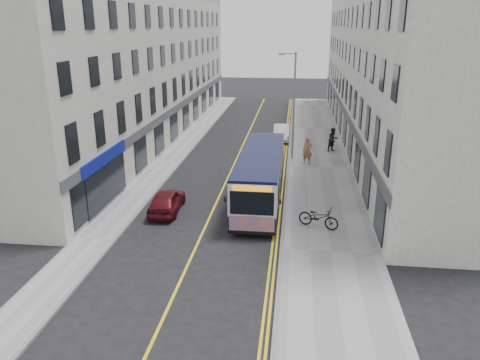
% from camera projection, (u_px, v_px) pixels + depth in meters
% --- Properties ---
extents(ground, '(140.00, 140.00, 0.00)m').
position_uv_depth(ground, '(201.00, 235.00, 23.13)').
color(ground, black).
rests_on(ground, ground).
extents(pavement_east, '(4.50, 64.00, 0.12)m').
position_uv_depth(pavement_east, '(319.00, 168.00, 33.70)').
color(pavement_east, '#949497').
rests_on(pavement_east, ground).
extents(pavement_west, '(2.00, 64.00, 0.12)m').
position_uv_depth(pavement_west, '(167.00, 162.00, 34.97)').
color(pavement_west, '#949497').
rests_on(pavement_west, ground).
extents(kerb_east, '(0.18, 64.00, 0.13)m').
position_uv_depth(kerb_east, '(288.00, 166.00, 33.95)').
color(kerb_east, slate).
rests_on(kerb_east, ground).
extents(kerb_west, '(0.18, 64.00, 0.13)m').
position_uv_depth(kerb_west, '(180.00, 163.00, 34.86)').
color(kerb_west, slate).
rests_on(kerb_west, ground).
extents(road_centre_line, '(0.12, 64.00, 0.01)m').
position_uv_depth(road_centre_line, '(234.00, 165.00, 34.42)').
color(road_centre_line, yellow).
rests_on(road_centre_line, ground).
extents(road_dbl_yellow_inner, '(0.10, 64.00, 0.01)m').
position_uv_depth(road_dbl_yellow_inner, '(282.00, 167.00, 34.02)').
color(road_dbl_yellow_inner, yellow).
rests_on(road_dbl_yellow_inner, ground).
extents(road_dbl_yellow_outer, '(0.10, 64.00, 0.01)m').
position_uv_depth(road_dbl_yellow_outer, '(285.00, 167.00, 34.00)').
color(road_dbl_yellow_outer, yellow).
rests_on(road_dbl_yellow_outer, ground).
extents(terrace_east, '(6.00, 46.00, 13.00)m').
position_uv_depth(terrace_east, '(382.00, 66.00, 39.51)').
color(terrace_east, silver).
rests_on(terrace_east, ground).
extents(terrace_west, '(6.00, 46.00, 13.00)m').
position_uv_depth(terrace_west, '(147.00, 64.00, 41.83)').
color(terrace_west, silver).
rests_on(terrace_west, ground).
extents(streetlamp, '(1.32, 0.18, 8.00)m').
position_uv_depth(streetlamp, '(293.00, 103.00, 34.43)').
color(streetlamp, gray).
rests_on(streetlamp, ground).
extents(city_bus, '(2.40, 10.26, 2.98)m').
position_uv_depth(city_bus, '(260.00, 175.00, 26.92)').
color(city_bus, black).
rests_on(city_bus, ground).
extents(bicycle, '(2.23, 1.48, 1.11)m').
position_uv_depth(bicycle, '(318.00, 217.00, 23.56)').
color(bicycle, black).
rests_on(bicycle, pavement_east).
extents(pedestrian_near, '(0.77, 0.56, 1.97)m').
position_uv_depth(pedestrian_near, '(307.00, 151.00, 34.10)').
color(pedestrian_near, '#9B6646').
rests_on(pedestrian_near, pavement_east).
extents(pedestrian_far, '(1.18, 1.15, 1.92)m').
position_uv_depth(pedestrian_far, '(333.00, 140.00, 37.48)').
color(pedestrian_far, black).
rests_on(pedestrian_far, pavement_east).
extents(car_white, '(1.41, 3.99, 1.31)m').
position_uv_depth(car_white, '(281.00, 133.00, 41.81)').
color(car_white, silver).
rests_on(car_white, ground).
extents(car_maroon, '(1.61, 3.80, 1.28)m').
position_uv_depth(car_maroon, '(167.00, 201.00, 25.83)').
color(car_maroon, '#540E15').
rests_on(car_maroon, ground).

